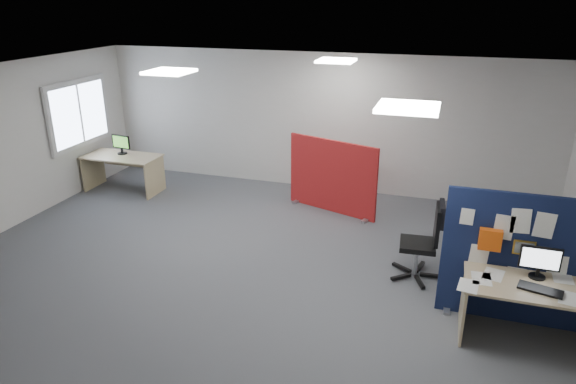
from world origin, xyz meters
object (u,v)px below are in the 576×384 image
(second_desk, at_px, (124,164))
(office_chair, at_px, (427,236))
(red_divider, at_px, (332,177))
(monitor_second, at_px, (121,144))
(main_desk, at_px, (540,299))
(monitor_main, at_px, (540,261))
(navy_divider, at_px, (529,261))

(second_desk, distance_m, office_chair, 6.22)
(red_divider, relative_size, second_desk, 1.14)
(monitor_second, bearing_deg, main_desk, -13.42)
(monitor_main, bearing_deg, main_desk, -74.45)
(monitor_second, bearing_deg, office_chair, -8.64)
(monitor_main, xyz_separation_m, red_divider, (-3.01, 2.84, -0.29))
(navy_divider, xyz_separation_m, red_divider, (-2.94, 2.64, -0.17))
(red_divider, relative_size, office_chair, 1.52)
(red_divider, distance_m, second_desk, 4.21)
(monitor_main, height_order, red_divider, red_divider)
(monitor_main, distance_m, red_divider, 4.15)
(second_desk, relative_size, office_chair, 1.33)
(navy_divider, xyz_separation_m, monitor_second, (-7.21, 2.53, 0.12))
(monitor_main, bearing_deg, office_chair, 144.55)
(main_desk, bearing_deg, office_chair, 140.21)
(main_desk, distance_m, monitor_main, 0.42)
(main_desk, distance_m, office_chair, 1.68)
(second_desk, xyz_separation_m, monitor_second, (-0.06, 0.08, 0.39))
(red_divider, height_order, office_chair, red_divider)
(second_desk, bearing_deg, monitor_second, 126.77)
(navy_divider, height_order, second_desk, navy_divider)
(monitor_main, relative_size, monitor_second, 1.03)
(red_divider, bearing_deg, second_desk, -158.79)
(main_desk, height_order, office_chair, office_chair)
(main_desk, relative_size, monitor_main, 3.79)
(monitor_second, relative_size, office_chair, 0.38)
(red_divider, xyz_separation_m, second_desk, (-4.20, -0.20, -0.11))
(navy_divider, height_order, red_divider, navy_divider)
(main_desk, relative_size, red_divider, 0.96)
(monitor_main, bearing_deg, red_divider, 137.39)
(monitor_second, bearing_deg, red_divider, 9.64)
(office_chair, bearing_deg, navy_divider, -35.51)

